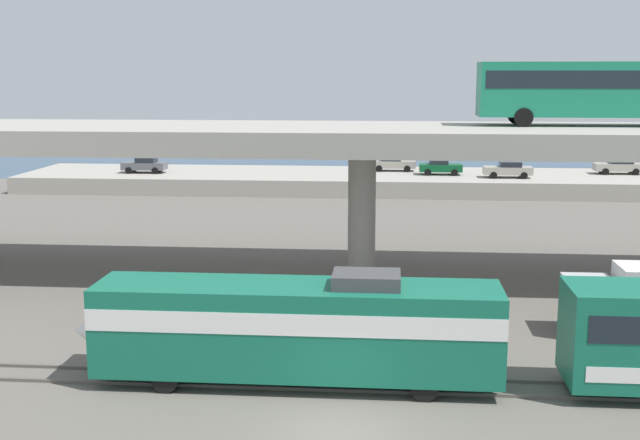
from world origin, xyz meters
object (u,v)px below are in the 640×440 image
object	(u,v)px
parked_car_0	(440,167)
parked_car_2	(145,165)
parked_car_4	(508,169)
train_locomotive	(277,325)
transit_bus_on_overpass	(592,87)
parked_car_3	(393,163)
parked_car_1	(619,166)

from	to	relation	value
parked_car_0	parked_car_2	bearing A→B (deg)	-178.10
parked_car_0	parked_car_4	world-z (taller)	same
train_locomotive	parked_car_2	xyz separation A→B (m)	(-19.76, 49.67, 0.12)
train_locomotive	transit_bus_on_overpass	bearing A→B (deg)	-130.04
train_locomotive	parked_car_0	xyz separation A→B (m)	(8.66, 50.61, 0.12)
train_locomotive	parked_car_3	xyz separation A→B (m)	(4.15, 53.24, 0.12)
transit_bus_on_overpass	parked_car_4	distance (m)	32.39
parked_car_2	parked_car_4	xyz separation A→B (m)	(34.53, -0.83, 0.00)
parked_car_1	parked_car_3	world-z (taller)	same
parked_car_1	parked_car_0	bearing A→B (deg)	6.72
train_locomotive	parked_car_4	distance (m)	51.02
train_locomotive	parked_car_4	size ratio (longest dim) A/B	3.53
parked_car_1	parked_car_3	distance (m)	21.57
parked_car_3	parked_car_0	bearing A→B (deg)	-30.35
parked_car_2	parked_car_3	xyz separation A→B (m)	(23.91, 3.58, 0.00)
transit_bus_on_overpass	parked_car_2	xyz separation A→B (m)	(-34.43, 32.20, -8.05)
parked_car_3	parked_car_2	bearing A→B (deg)	-171.49
parked_car_2	parked_car_3	world-z (taller)	same
transit_bus_on_overpass	parked_car_1	size ratio (longest dim) A/B	2.66
parked_car_0	parked_car_4	size ratio (longest dim) A/B	0.91
transit_bus_on_overpass	parked_car_0	distance (m)	34.63
parked_car_3	parked_car_4	xyz separation A→B (m)	(10.62, -4.41, 0.00)
parked_car_0	parked_car_3	world-z (taller)	same
parked_car_0	train_locomotive	bearing A→B (deg)	-99.71
train_locomotive	parked_car_2	distance (m)	53.45
train_locomotive	parked_car_1	bearing A→B (deg)	-116.05
train_locomotive	parked_car_4	xyz separation A→B (m)	(14.77, 48.84, 0.12)
train_locomotive	parked_car_1	distance (m)	58.56
parked_car_1	parked_car_2	world-z (taller)	same
train_locomotive	parked_car_0	bearing A→B (deg)	-99.71
train_locomotive	parked_car_3	world-z (taller)	train_locomotive
parked_car_1	parked_car_2	size ratio (longest dim) A/B	1.09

